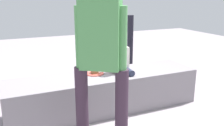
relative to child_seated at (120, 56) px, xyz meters
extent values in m
plane|color=gray|center=(-0.21, 0.00, -0.67)|extent=(12.00, 12.00, 0.00)
cube|color=gray|center=(-0.21, 0.00, -0.44)|extent=(2.37, 0.60, 0.45)
cylinder|color=#292E47|center=(-0.05, -0.09, -0.18)|extent=(0.08, 0.25, 0.08)
cylinder|color=#292E47|center=(0.06, -0.09, -0.18)|extent=(0.08, 0.25, 0.08)
cube|color=white|center=(0.00, 0.02, -0.03)|extent=(0.21, 0.14, 0.28)
sphere|color=#DBAD8C|center=(0.00, 0.02, 0.19)|extent=(0.16, 0.16, 0.16)
cylinder|color=#DBAD8C|center=(-0.12, 0.02, -0.04)|extent=(0.05, 0.05, 0.21)
cylinder|color=#DBAD8C|center=(0.11, 0.02, -0.04)|extent=(0.05, 0.05, 0.21)
cylinder|color=#362434|center=(-0.41, -0.88, -0.27)|extent=(0.12, 0.12, 0.79)
cylinder|color=#362434|center=(-0.71, -0.67, -0.27)|extent=(0.12, 0.12, 0.79)
cube|color=#4E9250|center=(-0.56, -0.77, 0.42)|extent=(0.39, 0.36, 0.60)
cylinder|color=#4E9250|center=(-0.42, -0.88, 0.37)|extent=(0.09, 0.09, 0.57)
cylinder|color=#4E9250|center=(-0.71, -0.67, 0.37)|extent=(0.09, 0.09, 0.57)
cylinder|color=#E0594C|center=(-0.31, 0.07, -0.21)|extent=(0.22, 0.22, 0.01)
cylinder|color=brown|center=(-0.31, 0.07, -0.18)|extent=(0.10, 0.10, 0.04)
cylinder|color=silver|center=(-0.31, 0.07, -0.15)|extent=(0.10, 0.10, 0.01)
cube|color=silver|center=(-0.25, 0.06, -0.20)|extent=(0.11, 0.04, 0.00)
cube|color=#4C99E0|center=(0.04, 1.32, -0.51)|extent=(0.21, 0.11, 0.31)
torus|color=white|center=(-0.01, 1.32, -0.36)|extent=(0.08, 0.01, 0.08)
torus|color=white|center=(0.08, 1.32, -0.36)|extent=(0.08, 0.01, 0.08)
cylinder|color=black|center=(0.81, 1.27, -0.65)|extent=(0.36, 0.36, 0.04)
cylinder|color=black|center=(0.81, 1.27, -0.12)|extent=(0.11, 0.11, 1.01)
cylinder|color=silver|center=(0.39, 0.98, -0.58)|extent=(0.06, 0.06, 0.17)
cone|color=silver|center=(0.39, 0.98, -0.49)|extent=(0.05, 0.05, 0.03)
cylinder|color=white|center=(0.39, 0.98, -0.46)|extent=(0.03, 0.03, 0.02)
cylinder|color=silver|center=(-1.04, 0.89, -0.58)|extent=(0.07, 0.07, 0.17)
cone|color=silver|center=(-1.04, 0.89, -0.48)|extent=(0.06, 0.06, 0.03)
cylinder|color=#268C3F|center=(-1.04, 0.89, -0.45)|extent=(0.03, 0.03, 0.02)
cylinder|color=red|center=(-0.42, 0.53, -0.62)|extent=(0.09, 0.09, 0.10)
cube|color=white|center=(0.05, 0.69, -0.61)|extent=(0.40, 0.38, 0.11)
cube|color=black|center=(0.66, 0.53, -0.56)|extent=(0.30, 0.14, 0.21)
torus|color=black|center=(0.66, 0.53, -0.46)|extent=(0.22, 0.01, 0.22)
camera|label=1|loc=(-1.32, -2.70, 0.73)|focal=40.00mm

